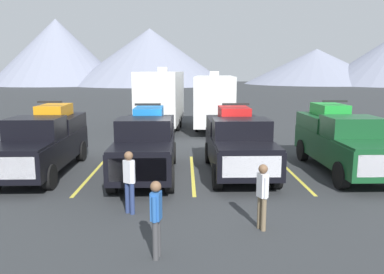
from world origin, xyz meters
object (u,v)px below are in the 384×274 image
camper_trailer_b (214,99)px  pickup_truck_c (238,142)px  camper_trailer_a (161,97)px  pickup_truck_a (44,141)px  person_b (262,192)px  person_a (156,214)px  person_c (129,178)px  pickup_truck_b (146,143)px  pickup_truck_d (342,140)px

camper_trailer_b → pickup_truck_c: bearing=-89.5°
pickup_truck_c → camper_trailer_b: (-0.09, 10.52, 0.80)m
camper_trailer_a → pickup_truck_a: bearing=-109.5°
camper_trailer_a → person_b: 16.46m
person_a → person_b: (2.43, 1.37, -0.01)m
person_c → pickup_truck_a: bearing=131.0°
pickup_truck_a → pickup_truck_b: size_ratio=1.04×
person_a → pickup_truck_a: bearing=124.4°
pickup_truck_d → person_c: (-7.42, -4.28, -0.23)m
camper_trailer_b → person_c: (-3.37, -14.61, -0.99)m
camper_trailer_a → camper_trailer_b: (3.41, -0.35, -0.14)m
person_a → pickup_truck_d: bearing=46.0°
camper_trailer_a → pickup_truck_b: bearing=-89.4°
person_a → person_c: (-0.90, 2.48, 0.04)m
camper_trailer_a → person_b: camper_trailer_a is taller
camper_trailer_b → person_a: bearing=-98.2°
pickup_truck_a → pickup_truck_b: 3.91m
camper_trailer_b → person_b: camper_trailer_b is taller
pickup_truck_c → person_b: (-0.14, -5.20, -0.24)m
pickup_truck_a → pickup_truck_c: bearing=-2.2°
camper_trailer_b → person_a: (-2.47, -17.09, -1.03)m
person_a → person_b: person_a is taller
pickup_truck_a → pickup_truck_d: pickup_truck_d is taller
pickup_truck_b → person_c: size_ratio=3.29×
pickup_truck_c → pickup_truck_d: bearing=2.6°
pickup_truck_b → person_b: size_ratio=3.47×
pickup_truck_d → person_c: pickup_truck_d is taller
pickup_truck_d → camper_trailer_b: bearing=111.4°
person_c → pickup_truck_c: bearing=49.8°
pickup_truck_a → person_c: bearing=-49.0°
camper_trailer_a → person_c: (0.04, -14.97, -1.13)m
person_a → camper_trailer_a: bearing=93.1°
pickup_truck_b → camper_trailer_b: 11.27m
pickup_truck_a → pickup_truck_d: 11.21m
person_b → person_a: bearing=-150.5°
pickup_truck_c → camper_trailer_a: size_ratio=0.66×
pickup_truck_d → camper_trailer_a: camper_trailer_a is taller
pickup_truck_c → person_c: (-3.46, -4.10, -0.19)m
camper_trailer_a → camper_trailer_b: bearing=-5.9°
person_c → person_a: bearing=-70.1°
pickup_truck_b → person_b: bearing=-56.9°
pickup_truck_a → person_c: size_ratio=3.43×
pickup_truck_a → person_b: size_ratio=3.62×
pickup_truck_c → person_b: bearing=-91.5°
pickup_truck_d → person_a: size_ratio=3.57×
pickup_truck_c → camper_trailer_b: camper_trailer_b is taller
pickup_truck_b → person_c: (-0.08, -3.86, -0.21)m
pickup_truck_d → camper_trailer_a: 13.06m
pickup_truck_a → person_c: pickup_truck_a is taller
camper_trailer_a → pickup_truck_d: bearing=-55.1°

